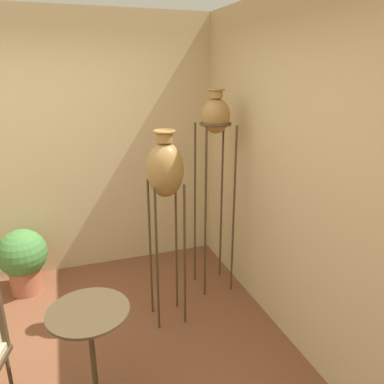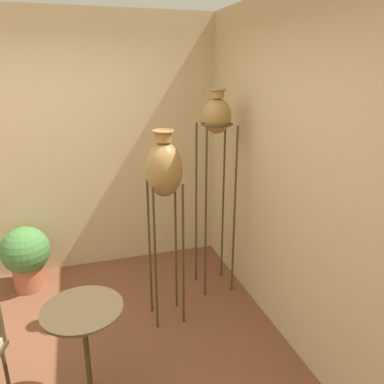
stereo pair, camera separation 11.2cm
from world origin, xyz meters
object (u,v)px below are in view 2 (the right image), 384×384
vase_stand_medium (164,172)px  potted_plant (26,255)px  side_table (85,336)px  vase_stand_tall (217,125)px

vase_stand_medium → potted_plant: vase_stand_medium is taller
side_table → potted_plant: size_ratio=1.14×
vase_stand_tall → vase_stand_medium: size_ratio=1.17×
vase_stand_medium → side_table: vase_stand_medium is taller
vase_stand_tall → vase_stand_medium: (-0.58, -0.36, -0.30)m
vase_stand_tall → potted_plant: bearing=164.2°
side_table → potted_plant: (-0.52, 1.63, -0.18)m
side_table → potted_plant: 1.72m
vase_stand_medium → side_table: 1.31m
vase_stand_tall → side_table: (-1.28, -1.12, -1.10)m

